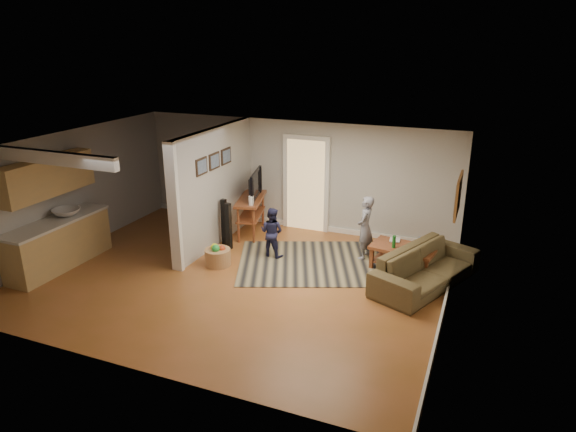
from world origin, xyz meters
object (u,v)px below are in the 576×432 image
at_px(child, 363,258).
at_px(speaker_left, 229,226).
at_px(coffee_table, 404,252).
at_px(toddler, 272,256).
at_px(sofa, 424,285).
at_px(speaker_right, 224,222).
at_px(toy_basket, 218,256).
at_px(tv_console, 251,201).

bearing_deg(child, speaker_left, -75.12).
relative_size(coffee_table, speaker_left, 1.28).
bearing_deg(child, toddler, -68.83).
distance_m(sofa, speaker_right, 4.35).
distance_m(sofa, speaker_left, 4.11).
distance_m(sofa, toy_basket, 3.96).
bearing_deg(child, tv_console, -95.87).
bearing_deg(sofa, speaker_right, 108.43).
xyz_separation_m(sofa, tv_console, (-4.03, 1.17, 0.77)).
height_order(tv_console, toddler, tv_console).
xyz_separation_m(coffee_table, speaker_left, (-3.60, -0.37, 0.14)).
distance_m(tv_console, toddler, 1.57).
bearing_deg(toy_basket, tv_console, 94.21).
height_order(speaker_left, speaker_right, speaker_right).
xyz_separation_m(speaker_left, toy_basket, (0.18, -0.81, -0.32)).
bearing_deg(toy_basket, speaker_right, 111.45).
distance_m(coffee_table, child, 0.95).
height_order(speaker_left, toy_basket, speaker_left).
relative_size(sofa, speaker_left, 2.32).
distance_m(coffee_table, toddler, 2.67).
distance_m(speaker_left, toddler, 1.10).
xyz_separation_m(coffee_table, speaker_right, (-3.82, -0.16, 0.14)).
bearing_deg(coffee_table, speaker_right, -177.60).
distance_m(tv_console, toy_basket, 1.91).
bearing_deg(tv_console, toy_basket, -100.55).
bearing_deg(speaker_right, child, 11.77).
distance_m(sofa, tv_console, 4.27).
relative_size(toy_basket, toddler, 0.49).
height_order(toy_basket, child, child).
bearing_deg(speaker_left, child, 18.54).
relative_size(tv_console, child, 1.09).
relative_size(speaker_left, speaker_right, 1.00).
relative_size(tv_console, speaker_left, 1.41).
bearing_deg(speaker_right, coffee_table, 6.52).
distance_m(speaker_left, child, 2.87).
xyz_separation_m(coffee_table, child, (-0.84, 0.24, -0.37)).
height_order(speaker_left, toddler, speaker_left).
distance_m(tv_console, speaker_left, 1.04).
bearing_deg(toddler, speaker_right, -3.56).
xyz_separation_m(tv_console, toddler, (0.94, -1.00, -0.77)).
xyz_separation_m(toy_basket, child, (2.58, 1.42, -0.19)).
relative_size(sofa, coffee_table, 1.81).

